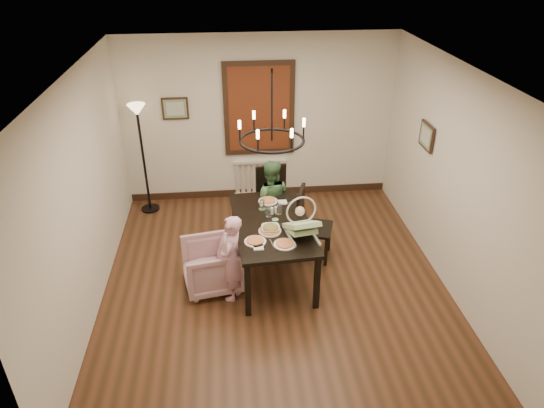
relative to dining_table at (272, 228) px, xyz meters
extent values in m
cube|color=#532E1C|center=(0.02, -0.21, -0.72)|extent=(4.50, 5.00, 0.01)
cube|color=white|center=(0.02, -0.21, 2.08)|extent=(4.50, 5.00, 0.01)
cube|color=beige|center=(0.02, 2.29, 0.68)|extent=(4.50, 0.01, 2.80)
cube|color=beige|center=(-2.23, -0.21, 0.68)|extent=(0.01, 5.00, 2.80)
cube|color=beige|center=(2.27, -0.21, 0.68)|extent=(0.01, 5.00, 2.80)
cube|color=black|center=(0.00, 0.00, 0.06)|extent=(1.08, 1.78, 0.05)
cube|color=black|center=(-0.37, -0.83, -0.34)|extent=(0.07, 0.07, 0.76)
cube|color=black|center=(-0.48, 0.77, -0.34)|extent=(0.07, 0.07, 0.76)
cube|color=black|center=(0.48, -0.77, -0.34)|extent=(0.07, 0.07, 0.76)
cube|color=black|center=(0.37, 0.83, -0.34)|extent=(0.07, 0.07, 0.76)
imported|color=#C597A1|center=(-0.82, -0.22, -0.39)|extent=(0.83, 0.82, 0.66)
imported|color=#DA9AB4|center=(-0.55, -0.45, -0.23)|extent=(0.33, 0.41, 0.98)
imported|color=#416E42|center=(0.06, 0.88, -0.19)|extent=(0.56, 0.46, 1.06)
imported|color=white|center=(-0.04, -0.21, 0.12)|extent=(0.28, 0.28, 0.07)
cylinder|color=tan|center=(-0.05, -0.23, 0.11)|extent=(0.29, 0.29, 0.04)
cylinder|color=silver|center=(-0.04, 0.14, 0.15)|extent=(0.07, 0.07, 0.13)
cube|color=maroon|center=(0.02, 2.25, 0.88)|extent=(1.00, 0.03, 1.40)
cube|color=black|center=(-1.33, 2.26, 0.93)|extent=(0.42, 0.03, 0.36)
cube|color=black|center=(2.23, 0.69, 0.93)|extent=(0.03, 0.42, 0.36)
torus|color=black|center=(0.00, 0.00, 1.23)|extent=(0.80, 0.80, 0.04)
camera|label=1|loc=(-0.54, -5.38, 3.39)|focal=32.00mm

